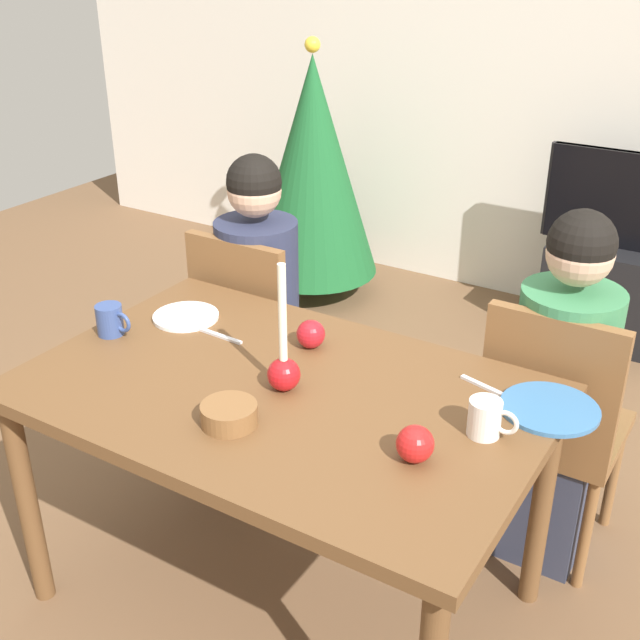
# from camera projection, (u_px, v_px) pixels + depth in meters

# --- Properties ---
(ground_plane) EXTENTS (7.68, 7.68, 0.00)m
(ground_plane) POSITION_uv_depth(u_px,v_px,m) (286.00, 595.00, 2.49)
(ground_plane) COLOR brown
(back_wall) EXTENTS (6.40, 0.10, 2.60)m
(back_wall) POSITION_uv_depth(u_px,v_px,m) (579.00, 55.00, 3.89)
(back_wall) COLOR silver
(back_wall) RESTS_ON ground
(dining_table) EXTENTS (1.40, 0.90, 0.75)m
(dining_table) POSITION_uv_depth(u_px,v_px,m) (282.00, 414.00, 2.19)
(dining_table) COLOR brown
(dining_table) RESTS_ON ground
(chair_left) EXTENTS (0.40, 0.40, 0.90)m
(chair_left) POSITION_uv_depth(u_px,v_px,m) (254.00, 331.00, 2.98)
(chair_left) COLOR brown
(chair_left) RESTS_ON ground
(chair_right) EXTENTS (0.40, 0.40, 0.90)m
(chair_right) POSITION_uv_depth(u_px,v_px,m) (552.00, 419.00, 2.45)
(chair_right) COLOR brown
(chair_right) RESTS_ON ground
(person_left_child) EXTENTS (0.30, 0.30, 1.17)m
(person_left_child) POSITION_uv_depth(u_px,v_px,m) (259.00, 314.00, 2.98)
(person_left_child) COLOR #33384C
(person_left_child) RESTS_ON ground
(person_right_child) EXTENTS (0.30, 0.30, 1.17)m
(person_right_child) POSITION_uv_depth(u_px,v_px,m) (558.00, 398.00, 2.45)
(person_right_child) COLOR #33384C
(person_right_child) RESTS_ON ground
(tv_stand) EXTENTS (0.64, 0.40, 0.48)m
(tv_stand) POSITION_uv_depth(u_px,v_px,m) (614.00, 293.00, 3.94)
(tv_stand) COLOR black
(tv_stand) RESTS_ON ground
(tv) EXTENTS (0.79, 0.05, 0.46)m
(tv) POSITION_uv_depth(u_px,v_px,m) (630.00, 201.00, 3.73)
(tv) COLOR black
(tv) RESTS_ON tv_stand
(christmas_tree) EXTENTS (0.70, 0.70, 1.38)m
(christmas_tree) POSITION_uv_depth(u_px,v_px,m) (313.00, 168.00, 4.22)
(christmas_tree) COLOR brown
(christmas_tree) RESTS_ON ground
(candle_centerpiece) EXTENTS (0.09, 0.09, 0.36)m
(candle_centerpiece) POSITION_uv_depth(u_px,v_px,m) (284.00, 365.00, 2.12)
(candle_centerpiece) COLOR red
(candle_centerpiece) RESTS_ON dining_table
(plate_left) EXTENTS (0.21, 0.21, 0.01)m
(plate_left) POSITION_uv_depth(u_px,v_px,m) (186.00, 316.00, 2.53)
(plate_left) COLOR white
(plate_left) RESTS_ON dining_table
(plate_right) EXTENTS (0.25, 0.25, 0.01)m
(plate_right) POSITION_uv_depth(u_px,v_px,m) (550.00, 408.00, 2.05)
(plate_right) COLOR teal
(plate_right) RESTS_ON dining_table
(mug_left) EXTENTS (0.12, 0.08, 0.09)m
(mug_left) POSITION_uv_depth(u_px,v_px,m) (111.00, 320.00, 2.42)
(mug_left) COLOR #33477F
(mug_left) RESTS_ON dining_table
(mug_right) EXTENTS (0.13, 0.08, 0.10)m
(mug_right) POSITION_uv_depth(u_px,v_px,m) (486.00, 418.00, 1.93)
(mug_right) COLOR silver
(mug_right) RESTS_ON dining_table
(fork_left) EXTENTS (0.18, 0.02, 0.01)m
(fork_left) POSITION_uv_depth(u_px,v_px,m) (218.00, 335.00, 2.42)
(fork_left) COLOR silver
(fork_left) RESTS_ON dining_table
(fork_right) EXTENTS (0.18, 0.06, 0.01)m
(fork_right) POSITION_uv_depth(u_px,v_px,m) (489.00, 389.00, 2.14)
(fork_right) COLOR silver
(fork_right) RESTS_ON dining_table
(bowl_walnuts) EXTENTS (0.14, 0.14, 0.05)m
(bowl_walnuts) POSITION_uv_depth(u_px,v_px,m) (229.00, 414.00, 1.99)
(bowl_walnuts) COLOR brown
(bowl_walnuts) RESTS_ON dining_table
(apple_near_candle) EXTENTS (0.08, 0.08, 0.08)m
(apple_near_candle) POSITION_uv_depth(u_px,v_px,m) (311.00, 334.00, 2.34)
(apple_near_candle) COLOR #B41720
(apple_near_candle) RESTS_ON dining_table
(apple_by_left_plate) EXTENTS (0.09, 0.09, 0.09)m
(apple_by_left_plate) POSITION_uv_depth(u_px,v_px,m) (415.00, 444.00, 1.84)
(apple_by_left_plate) COLOR red
(apple_by_left_plate) RESTS_ON dining_table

